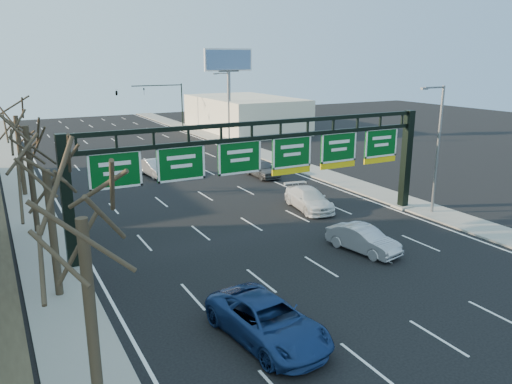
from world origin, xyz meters
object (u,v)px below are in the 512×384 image
car_white_wagon (309,199)px  sign_gantry (268,162)px  car_blue_suv (268,321)px  car_silver_sedan (363,239)px

car_white_wagon → sign_gantry: bearing=-141.3°
car_blue_suv → car_white_wagon: (11.41, 13.91, -0.05)m
sign_gantry → car_silver_sedan: sign_gantry is taller
sign_gantry → car_silver_sedan: bearing=-58.9°
car_blue_suv → car_white_wagon: car_blue_suv is taller
sign_gantry → car_white_wagon: (5.20, 3.06, -3.86)m
car_blue_suv → car_white_wagon: size_ratio=1.12×
car_blue_suv → car_silver_sedan: size_ratio=1.32×
car_blue_suv → car_white_wagon: 17.99m
car_blue_suv → car_silver_sedan: (9.44, 5.49, -0.08)m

